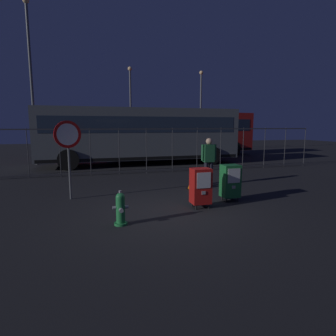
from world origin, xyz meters
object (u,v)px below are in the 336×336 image
Objects in this scene: bus_near at (140,133)px; street_light_near_left at (201,105)px; newspaper_box_primary at (201,186)px; fire_hydrant at (121,209)px; newspaper_box_secondary at (230,181)px; bus_far at (179,131)px; street_light_near_right at (31,73)px; stop_sign at (68,143)px; traffic_cone at (192,182)px; pedestrian at (209,159)px; street_light_far_left at (131,103)px.

street_light_near_left is at bearing 47.17° from bus_near.
fire_hydrant is at bearing -160.74° from newspaper_box_primary.
newspaper_box_secondary is 0.10× the size of bus_far.
bus_far is at bearing 45.75° from bus_near.
fire_hydrant is 0.07× the size of bus_far.
bus_far is 1.26× the size of street_light_near_right.
stop_sign is at bearing 151.44° from newspaper_box_primary.
traffic_cone is (0.54, 2.04, -0.31)m from newspaper_box_primary.
street_light_far_left is (-0.78, 13.23, 2.87)m from pedestrian.
newspaper_box_secondary reaches higher than fire_hydrant.
stop_sign is 7.64m from bus_near.
bus_near is 1.61× the size of street_light_near_left.
pedestrian reaches higher than newspaper_box_primary.
street_light_far_left is at bearing 92.07° from newspaper_box_secondary.
newspaper_box_primary reaches higher than fire_hydrant.
street_light_far_left is at bearing 179.70° from street_light_near_left.
street_light_far_left is at bearing 80.97° from fire_hydrant.
newspaper_box_primary is 2.13m from traffic_cone.
pedestrian reaches higher than fire_hydrant.
street_light_near_left reaches higher than pedestrian.
newspaper_box_primary reaches higher than traffic_cone.
pedestrian is at bearing 62.14° from newspaper_box_primary.
pedestrian is (0.23, 2.01, 0.38)m from newspaper_box_secondary.
newspaper_box_secondary is at bearing -87.93° from street_light_far_left.
newspaper_box_primary is 15.96m from street_light_far_left.
street_light_far_left is (-2.87, 3.41, 2.11)m from bus_far.
street_light_far_left is (-0.05, 13.59, 3.56)m from traffic_cone.
fire_hydrant is 0.73× the size of newspaper_box_primary.
stop_sign is at bearing -176.06° from traffic_cone.
street_light_near_left reaches higher than traffic_cone.
newspaper_box_secondary is 0.61× the size of pedestrian.
street_light_near_right reaches higher than street_light_far_left.
newspaper_box_secondary is at bearing -96.40° from pedestrian.
street_light_far_left is at bearing 85.44° from bus_near.
bus_far is 1.64× the size of street_light_far_left.
street_light_near_left reaches higher than newspaper_box_primary.
bus_near is at bearing -139.83° from bus_far.
newspaper_box_secondary is (3.15, 1.13, 0.22)m from fire_hydrant.
street_light_near_right is at bearing -172.04° from bus_far.
newspaper_box_secondary reaches higher than traffic_cone.
street_light_far_left is (0.51, 6.93, 2.11)m from bus_near.
street_light_near_left is (9.56, 13.82, 2.21)m from stop_sign.
newspaper_box_secondary is (1.04, 0.39, 0.00)m from newspaper_box_primary.
stop_sign is 4.62m from pedestrian.
traffic_cone is (2.65, 2.77, -0.09)m from fire_hydrant.
street_light_near_right is at bearing 105.09° from stop_sign.
stop_sign is at bearing -105.16° from street_light_far_left.
street_light_far_left is at bearing 93.36° from pedestrian.
newspaper_box_primary is at bearing -104.81° from traffic_cone.
newspaper_box_secondary is 0.12× the size of street_light_near_right.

